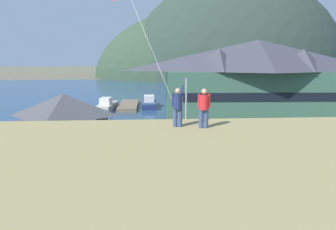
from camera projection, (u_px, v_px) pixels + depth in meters
name	position (u px, v px, depth m)	size (l,w,h in m)	color
ground_plane	(171.00, 182.00, 20.94)	(600.00, 600.00, 0.00)	#66604C
parking_lot_pad	(167.00, 158.00, 25.83)	(40.00, 20.00, 0.10)	slate
bay_water	(155.00, 90.00, 79.71)	(360.00, 84.00, 0.03)	navy
far_hill_west_ridge	(226.00, 77.00, 137.73)	(121.18, 74.69, 66.06)	#334733
far_hill_east_peak	(234.00, 78.00, 130.75)	(94.61, 71.20, 86.22)	#2D3D33
harbor_lodge	(256.00, 78.00, 41.18)	(27.06, 11.23, 11.16)	#38604C
storage_shed_near_lot	(65.00, 124.00, 25.85)	(7.39, 6.63, 5.64)	#474C56
wharf_dock	(129.00, 106.00, 52.18)	(3.20, 11.09, 0.70)	#70604C
moored_boat_wharfside	(107.00, 106.00, 49.75)	(3.23, 7.73, 2.16)	#A8A399
moored_boat_outer_mooring	(149.00, 103.00, 52.69)	(2.58, 7.95, 2.16)	navy
parked_car_mid_row_center	(226.00, 162.00, 21.83)	(4.33, 2.33, 1.82)	red
parked_car_lone_by_shed	(117.00, 165.00, 21.20)	(4.30, 2.26, 1.82)	#236633
parked_car_mid_row_far	(299.00, 143.00, 26.71)	(4.35, 2.37, 1.82)	silver
parked_car_back_row_left	(207.00, 143.00, 26.73)	(4.33, 2.32, 1.82)	red
parked_car_back_row_right	(1.00, 142.00, 26.96)	(4.24, 2.13, 1.82)	#9EA3A8
parked_car_front_row_end	(27.00, 167.00, 20.82)	(4.34, 2.35, 1.82)	red
parking_light_pole	(186.00, 104.00, 30.68)	(0.24, 0.78, 6.58)	#ADADB2
person_kite_flyer	(178.00, 106.00, 13.07)	(0.58, 0.63, 1.86)	#384770
person_companion	(204.00, 107.00, 12.85)	(0.55, 0.40, 1.74)	#384770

